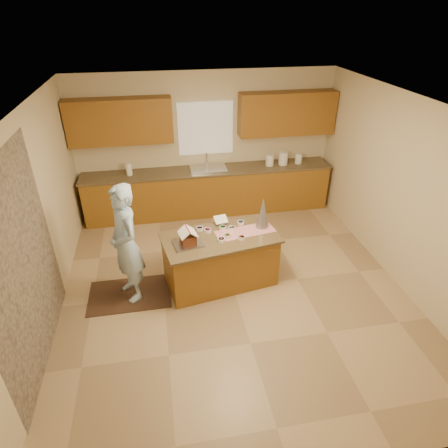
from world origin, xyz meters
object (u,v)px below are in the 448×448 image
Objects in this scene: island_base at (220,260)px; gingerbread_house at (188,238)px; boy at (126,244)px; tinsel_tree at (263,213)px.

gingerbread_house is at bearing -174.81° from island_base.
boy is (-1.32, -0.08, 0.50)m from island_base.
boy is 0.85m from gingerbread_house.
tinsel_tree is 2.01m from boy.
tinsel_tree is 1.18m from gingerbread_house.
island_base is 5.58× the size of gingerbread_house.
boy reaches higher than tinsel_tree.
boy reaches higher than gingerbread_house.
boy is (-1.99, -0.24, -0.17)m from tinsel_tree.
gingerbread_house reaches higher than island_base.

